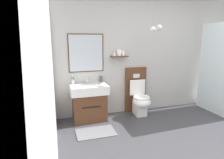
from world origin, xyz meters
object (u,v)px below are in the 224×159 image
vanity_sink_left (89,102)px  toothbrush_cup (73,81)px  soap_dispenser (101,79)px  toilet (138,97)px  shower_tray (223,93)px

vanity_sink_left → toothbrush_cup: 0.52m
vanity_sink_left → soap_dispenser: (0.29, 0.18, 0.41)m
toothbrush_cup → soap_dispenser: size_ratio=1.22×
toilet → toothbrush_cup: size_ratio=4.89×
toilet → shower_tray: bearing=-11.7°
soap_dispenser → shower_tray: 2.78m
soap_dispenser → toothbrush_cup: bearing=-179.0°
vanity_sink_left → toothbrush_cup: size_ratio=3.55×
vanity_sink_left → toilet: 1.08m
vanity_sink_left → shower_tray: bearing=-7.4°
toothbrush_cup → shower_tray: shower_tray is taller
vanity_sink_left → soap_dispenser: 0.54m
vanity_sink_left → shower_tray: shower_tray is taller
vanity_sink_left → soap_dispenser: soap_dispenser is taller
toilet → soap_dispenser: size_ratio=5.95×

